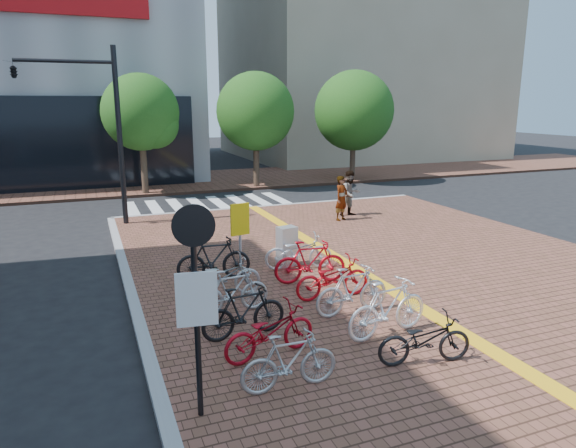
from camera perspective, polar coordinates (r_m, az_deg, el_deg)
name	(u,v)px	position (r m, az deg, el deg)	size (l,w,h in m)	color
ground	(333,321)	(11.52, 5.05, -10.66)	(120.00, 120.00, 0.00)	black
kerb_north	(274,207)	(23.21, -1.60, 1.93)	(14.00, 0.25, 0.15)	gray
far_sidewalk	(174,182)	(31.09, -12.59, 4.55)	(70.00, 8.00, 0.15)	brown
building_beige	(356,51)	(47.43, 7.55, 18.51)	(20.00, 18.00, 18.00)	gray
crosswalk	(209,204)	(24.42, -8.74, 2.19)	(7.50, 4.00, 0.01)	silver
street_trees	(274,113)	(28.58, -1.57, 12.22)	(16.20, 4.60, 6.35)	#38281E
bike_0	(289,362)	(8.50, 0.15, -15.03)	(0.46, 1.64, 0.98)	#A5A5AA
bike_1	(270,332)	(9.51, -2.05, -11.86)	(0.64, 1.84, 0.97)	#AD0C1A
bike_2	(244,312)	(10.26, -4.92, -9.67)	(0.50, 1.76, 1.06)	black
bike_3	(232,291)	(11.36, -6.23, -7.45)	(0.48, 1.70, 1.02)	#B7B7BC
bike_4	(221,277)	(12.32, -7.40, -5.85)	(0.66, 1.91, 1.00)	#A9A9AE
bike_5	(214,259)	(13.46, -8.25, -3.86)	(0.54, 1.93, 1.16)	black
bike_6	(424,340)	(9.59, 14.92, -12.31)	(0.60, 1.72, 0.91)	black
bike_7	(388,308)	(10.43, 11.04, -9.14)	(0.55, 1.95, 1.17)	white
bike_8	(352,290)	(11.35, 7.15, -7.33)	(0.51, 1.81, 1.09)	#B6B6BB
bike_9	(332,278)	(12.22, 4.96, -6.00)	(0.65, 1.87, 0.98)	red
bike_10	(310,262)	(13.14, 2.47, -4.23)	(0.53, 1.87, 1.12)	red
bike_11	(298,252)	(14.24, 1.17, -3.09)	(0.66, 1.89, 0.99)	silver
pedestrian_a	(342,198)	(20.19, 5.97, 2.87)	(0.64, 0.42, 1.75)	gray
pedestrian_b	(350,193)	(21.02, 6.95, 3.40)	(0.90, 0.70, 1.85)	#505865
utility_box	(287,246)	(14.52, -0.12, -2.48)	(0.52, 0.38, 1.13)	silver
yellow_sign	(240,226)	(13.57, -5.33, -0.20)	(0.53, 0.17, 1.97)	#B7B7BC
notice_sign	(196,287)	(7.32, -10.21, -6.93)	(0.59, 0.18, 3.21)	black
traffic_light_pole	(73,103)	(20.16, -22.82, 12.27)	(3.50, 1.35, 6.52)	black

